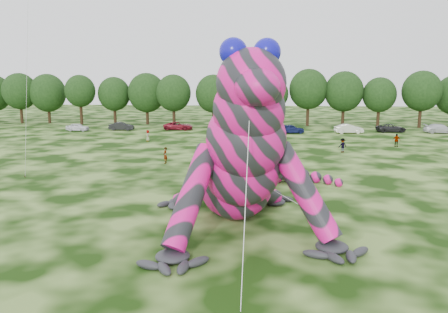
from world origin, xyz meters
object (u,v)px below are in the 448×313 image
tree_8 (245,102)px  spectator_1 (220,153)px  car_4 (291,129)px  car_3 (241,128)px  tree_7 (214,100)px  tree_9 (274,103)px  tree_6 (174,100)px  car_5 (349,129)px  car_6 (391,128)px  spectator_4 (148,136)px  spectator_5 (278,166)px  tree_11 (344,99)px  tree_4 (114,100)px  inflatable_gecko (232,132)px  car_7 (441,129)px  spectator_0 (165,155)px  tree_12 (379,102)px  car_0 (78,127)px  spectator_3 (397,140)px  tree_10 (308,97)px  car_1 (121,126)px  spectator_2 (343,145)px  car_2 (178,126)px  tree_5 (147,99)px  tree_2 (48,99)px  tree_1 (20,98)px  tree_13 (421,99)px  tree_3 (81,100)px

tree_8 → spectator_1: tree_8 is taller
car_4 → car_3: bearing=79.0°
tree_7 → tree_9: 11.17m
tree_6 → car_5: bearing=-16.9°
car_6 → spectator_4: (-37.17, -13.93, 0.12)m
spectator_5 → tree_11: bearing=16.6°
tree_4 → tree_9: tree_4 is taller
inflatable_gecko → car_7: size_ratio=4.16×
tree_6 → spectator_0: bearing=-79.7°
tree_7 → car_4: tree_7 is taller
inflatable_gecko → tree_12: (22.68, 54.64, -0.87)m
car_0 → spectator_3: spectator_3 is taller
tree_10 → spectator_0: tree_10 is taller
car_1 → spectator_2: size_ratio=2.47×
car_2 → car_4: 19.21m
inflatable_gecko → spectator_2: inflatable_gecko is taller
car_0 → spectator_5: spectator_5 is taller
tree_4 → spectator_1: size_ratio=4.95×
inflatable_gecko → spectator_3: (19.02, 30.32, -4.50)m
tree_5 → tree_10: tree_10 is taller
car_7 → spectator_2: size_ratio=3.04×
spectator_3 → spectator_0: (-27.20, -13.66, -0.01)m
car_5 → spectator_3: size_ratio=2.63×
car_0 → car_3: size_ratio=0.77×
tree_2 → spectator_5: (43.62, -43.50, -3.98)m
tree_8 → car_6: tree_8 is taller
tree_4 → spectator_4: 26.44m
car_2 → spectator_5: spectator_5 is taller
car_2 → tree_1: bearing=78.7°
car_2 → spectator_4: spectator_4 is taller
tree_12 → spectator_4: size_ratio=5.75×
spectator_5 → car_0: bearing=79.8°
tree_10 → car_3: bearing=-135.8°
car_6 → spectator_5: 39.63m
inflatable_gecko → car_7: (30.38, 45.83, -4.61)m
tree_1 → tree_13: size_ratio=0.97×
tree_8 → car_2: (-11.12, -7.36, -3.77)m
tree_12 → tree_10: bearing=176.2°
tree_11 → spectator_1: (-19.08, -36.94, -4.12)m
car_1 → inflatable_gecko: bearing=-158.4°
car_5 → spectator_1: spectator_1 is taller
tree_1 → tree_3: tree_1 is taller
tree_4 → tree_6: 12.26m
tree_1 → spectator_3: (64.71, -24.63, -4.05)m
car_1 → spectator_5: spectator_5 is taller
tree_9 → spectator_2: size_ratio=5.13×
spectator_0 → tree_2: bearing=-138.0°
car_4 → car_6: size_ratio=0.90×
tree_1 → car_7: (76.06, -9.12, -4.16)m
tree_3 → car_4: bearing=-14.8°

